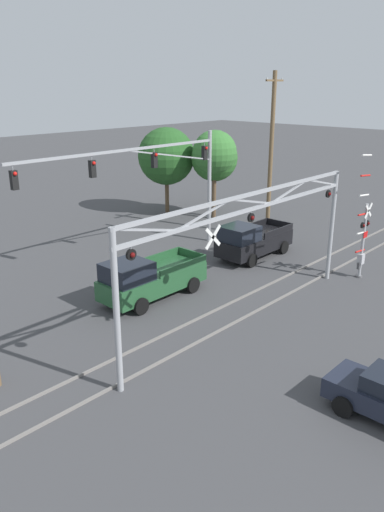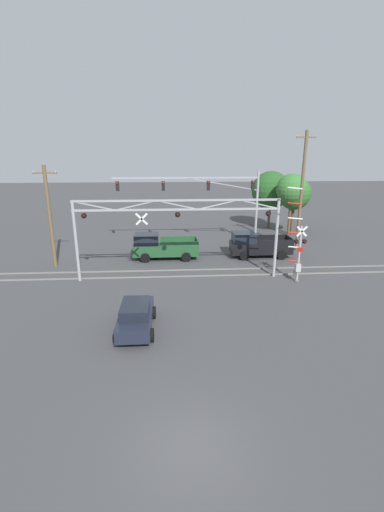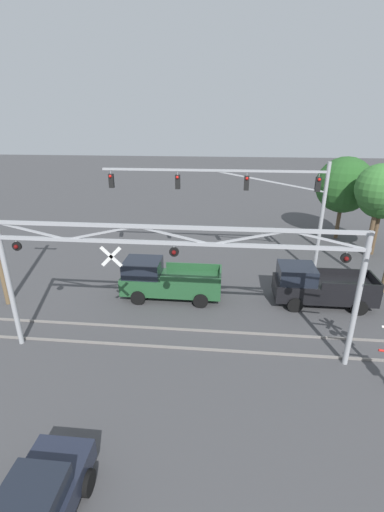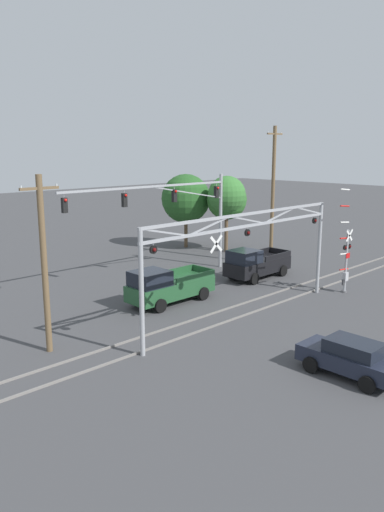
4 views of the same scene
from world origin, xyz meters
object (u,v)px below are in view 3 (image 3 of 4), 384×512
pickup_truck_following (318,286)px  pickup_truck_lead (166,280)px  background_tree_beyond_span (383,194)px  crossing_gantry (174,263)px  background_tree_far_right_verge (344,185)px  traffic_signal_span (259,195)px  background_tree_far_left_verge (380,188)px

pickup_truck_following → pickup_truck_lead: bearing=-179.6°
background_tree_beyond_span → pickup_truck_following: bearing=-126.3°
crossing_gantry → background_tree_far_right_verge: (11.51, 16.85, 0.25)m
crossing_gantry → background_tree_far_right_verge: 20.41m
traffic_signal_span → background_tree_far_left_verge: traffic_signal_span is taller
crossing_gantry → background_tree_far_left_verge: (12.63, 12.79, 0.76)m
pickup_truck_following → traffic_signal_span: bearing=127.2°
crossing_gantry → background_tree_far_left_verge: bearing=45.4°
crossing_gantry → pickup_truck_following: size_ratio=2.74×
pickup_truck_lead → background_tree_beyond_span: background_tree_beyond_span is taller
traffic_signal_span → background_tree_far_left_verge: 9.35m
pickup_truck_following → background_tree_far_right_verge: background_tree_far_right_verge is taller
traffic_signal_span → background_tree_far_left_verge: size_ratio=2.07×
background_tree_far_left_verge → pickup_truck_following: bearing=-125.4°
background_tree_far_left_verge → background_tree_far_right_verge: size_ratio=0.99×
background_tree_far_right_verge → background_tree_far_left_verge: bearing=-74.7°
pickup_truck_lead → background_tree_far_right_verge: size_ratio=0.82×
background_tree_far_right_verge → pickup_truck_lead: bearing=-137.2°
background_tree_far_left_verge → crossing_gantry: bearing=-134.6°
pickup_truck_following → background_tree_beyond_span: background_tree_beyond_span is taller
background_tree_far_left_verge → traffic_signal_span: bearing=-157.6°
traffic_signal_span → pickup_truck_following: 6.63m
crossing_gantry → pickup_truck_lead: crossing_gantry is taller
pickup_truck_following → background_tree_far_right_verge: (4.38, 11.78, 3.48)m
background_tree_beyond_span → background_tree_far_right_verge: size_ratio=0.94×
pickup_truck_lead → background_tree_far_right_verge: background_tree_far_right_verge is taller
pickup_truck_lead → background_tree_far_left_verge: size_ratio=0.83×
pickup_truck_following → background_tree_far_left_verge: bearing=54.6°
crossing_gantry → pickup_truck_following: (7.14, 5.07, -3.23)m
traffic_signal_span → pickup_truck_following: bearing=-52.8°
pickup_truck_lead → pickup_truck_following: 8.41m
pickup_truck_following → background_tree_far_left_verge: (5.49, 7.72, 3.99)m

